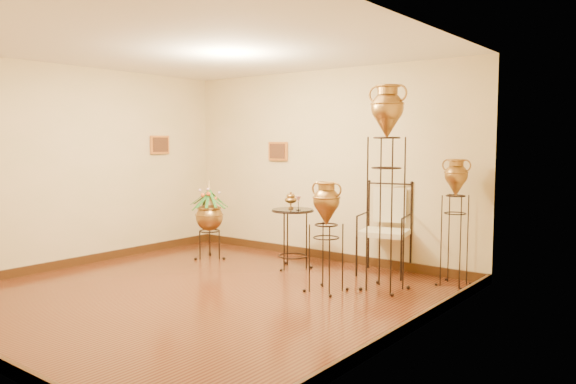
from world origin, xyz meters
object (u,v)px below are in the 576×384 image
Objects in this scene: side_table at (293,237)px; amphora_tall at (386,186)px; amphora_mid at (455,221)px; planter_urn at (209,214)px; armchair at (384,229)px.

amphora_tall is at bearing -9.28° from side_table.
amphora_tall is 1.01m from amphora_mid.
planter_urn is 1.16× the size of side_table.
amphora_mid is 1.30× the size of planter_urn.
armchair is at bearing 15.22° from planter_urn.
amphora_tall is at bearing -128.17° from amphora_mid.
armchair is at bearing 21.32° from side_table.
side_table is (-1.17, -0.46, -0.17)m from armchair.
amphora_mid is at bearing -13.17° from armchair.
armchair is at bearing 118.78° from amphora_tall.
planter_urn is at bearing -168.78° from amphora_mid.
amphora_tall reaches higher than planter_urn.
amphora_mid is at bearing 51.83° from amphora_tall.
amphora_mid is (0.56, 0.71, -0.45)m from amphora_tall.
side_table is at bearing -171.85° from armchair.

